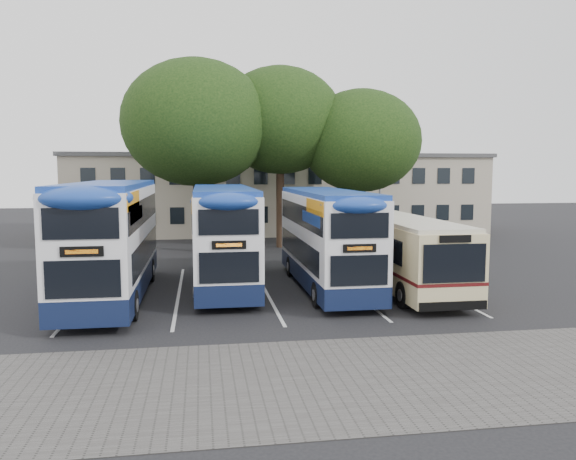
% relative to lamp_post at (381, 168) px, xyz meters
% --- Properties ---
extents(ground, '(120.00, 120.00, 0.00)m').
position_rel_lamp_post_xyz_m(ground, '(-6.00, -19.97, -5.08)').
color(ground, black).
rests_on(ground, ground).
extents(paving_strip, '(40.00, 6.00, 0.01)m').
position_rel_lamp_post_xyz_m(paving_strip, '(-8.00, -24.97, -5.08)').
color(paving_strip, '#595654').
rests_on(paving_strip, ground).
extents(bay_lines, '(14.12, 11.00, 0.01)m').
position_rel_lamp_post_xyz_m(bay_lines, '(-9.75, -14.97, -5.08)').
color(bay_lines, silver).
rests_on(bay_lines, ground).
extents(depot_building, '(32.40, 8.40, 6.20)m').
position_rel_lamp_post_xyz_m(depot_building, '(-6.00, 7.02, -1.93)').
color(depot_building, '#B4A691').
rests_on(depot_building, ground).
extents(lamp_post, '(0.25, 1.05, 9.06)m').
position_rel_lamp_post_xyz_m(lamp_post, '(0.00, 0.00, 0.00)').
color(lamp_post, gray).
rests_on(lamp_post, ground).
extents(tree_left, '(8.87, 8.87, 11.51)m').
position_rel_lamp_post_xyz_m(tree_left, '(-12.52, -3.24, 2.64)').
color(tree_left, black).
rests_on(tree_left, ground).
extents(tree_mid, '(7.91, 7.91, 11.40)m').
position_rel_lamp_post_xyz_m(tree_mid, '(-7.31, -2.07, 2.94)').
color(tree_mid, black).
rests_on(tree_mid, ground).
extents(tree_right, '(7.58, 7.58, 9.99)m').
position_rel_lamp_post_xyz_m(tree_right, '(-2.29, -2.98, 1.67)').
color(tree_right, black).
rests_on(tree_right, ground).
extents(bus_dd_left, '(2.60, 10.73, 4.47)m').
position_rel_lamp_post_xyz_m(bus_dd_left, '(-15.74, -15.35, -2.62)').
color(bus_dd_left, '#101A3C').
rests_on(bus_dd_left, ground).
extents(bus_dd_mid, '(2.45, 10.12, 4.22)m').
position_rel_lamp_post_xyz_m(bus_dd_mid, '(-11.41, -13.74, -2.76)').
color(bus_dd_mid, '#101A3C').
rests_on(bus_dd_mid, ground).
extents(bus_dd_right, '(2.39, 9.85, 4.10)m').
position_rel_lamp_post_xyz_m(bus_dd_right, '(-7.17, -14.86, -2.82)').
color(bus_dd_right, '#101A3C').
rests_on(bus_dd_right, ground).
extents(bus_single, '(2.53, 9.96, 2.97)m').
position_rel_lamp_post_xyz_m(bus_single, '(-4.09, -15.29, -3.40)').
color(bus_single, beige).
rests_on(bus_single, ground).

